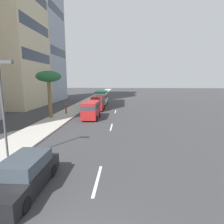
# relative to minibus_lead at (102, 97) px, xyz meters

# --- Properties ---
(ground_plane) EXTENTS (198.00, 198.00, 0.00)m
(ground_plane) POSITION_rel_minibus_lead_xyz_m (-5.21, -3.52, -1.69)
(ground_plane) COLOR #38383A
(sidewalk_right) EXTENTS (162.00, 3.68, 0.15)m
(sidewalk_right) POSITION_rel_minibus_lead_xyz_m (-5.21, 4.21, -1.61)
(sidewalk_right) COLOR #B2ADA3
(sidewalk_right) RESTS_ON ground_plane
(lane_stripe_near) EXTENTS (3.20, 0.16, 0.01)m
(lane_stripe_near) POSITION_rel_minibus_lead_xyz_m (-31.47, -3.52, -1.68)
(lane_stripe_near) COLOR silver
(lane_stripe_near) RESTS_ON ground_plane
(lane_stripe_mid) EXTENTS (3.20, 0.16, 0.01)m
(lane_stripe_mid) POSITION_rel_minibus_lead_xyz_m (-19.88, -3.52, -1.68)
(lane_stripe_mid) COLOR silver
(lane_stripe_mid) RESTS_ON ground_plane
(lane_stripe_far) EXTENTS (3.20, 0.16, 0.01)m
(lane_stripe_far) POSITION_rel_minibus_lead_xyz_m (-9.07, -3.52, -1.68)
(lane_stripe_far) COLOR silver
(lane_stripe_far) RESTS_ON ground_plane
(minibus_lead) EXTENTS (6.26, 2.41, 3.08)m
(minibus_lead) POSITION_rel_minibus_lead_xyz_m (0.00, 0.00, 0.00)
(minibus_lead) COLOR silver
(minibus_lead) RESTS_ON ground_plane
(car_second) EXTENTS (4.77, 1.90, 1.66)m
(car_second) POSITION_rel_minibus_lead_xyz_m (-32.57, -0.06, -0.90)
(car_second) COLOR black
(car_second) RESTS_ON ground_plane
(van_third) EXTENTS (5.01, 2.10, 2.56)m
(van_third) POSITION_rel_minibus_lead_xyz_m (-7.32, -0.28, -0.22)
(van_third) COLOR #A51E1E
(van_third) RESTS_ON ground_plane
(van_fourth) EXTENTS (4.85, 2.13, 2.45)m
(van_fourth) POSITION_rel_minibus_lead_xyz_m (-15.27, -0.34, -0.29)
(van_fourth) COLOR #A51E1E
(van_fourth) RESTS_ON ground_plane
(pedestrian_mid_block) EXTENTS (0.38, 0.32, 1.61)m
(pedestrian_mid_block) POSITION_rel_minibus_lead_xyz_m (-12.25, 4.26, -0.66)
(pedestrian_mid_block) COLOR #333338
(pedestrian_mid_block) RESTS_ON sidewalk_right
(palm_tree) EXTENTS (3.40, 3.40, 6.55)m
(palm_tree) POSITION_rel_minibus_lead_xyz_m (-15.42, 5.50, 4.01)
(palm_tree) COLOR brown
(palm_tree) RESTS_ON sidewalk_right
(street_lamp) EXTENTS (0.24, 0.97, 6.48)m
(street_lamp) POSITION_rel_minibus_lead_xyz_m (-29.57, 2.66, 2.49)
(street_lamp) COLOR #4C4C51
(street_lamp) RESTS_ON sidewalk_right
(apartment_tower_mid) EXTENTS (12.66, 11.63, 39.45)m
(apartment_tower_mid) POSITION_rel_minibus_lead_xyz_m (-4.31, 17.78, 18.04)
(apartment_tower_mid) COLOR beige
(apartment_tower_mid) RESTS_ON ground_plane
(office_tower_far) EXTENTS (11.85, 11.59, 41.91)m
(office_tower_far) POSITION_rel_minibus_lead_xyz_m (7.81, 17.77, 19.27)
(office_tower_far) COLOR #99A3B2
(office_tower_far) RESTS_ON ground_plane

